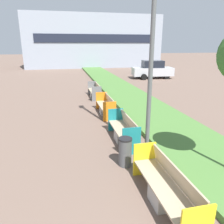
# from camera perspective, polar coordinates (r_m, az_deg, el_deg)

# --- Properties ---
(planter_grass_strip) EXTENTS (2.80, 120.00, 0.18)m
(planter_grass_strip) POSITION_cam_1_polar(r_m,az_deg,el_deg) (12.76, 7.56, 1.81)
(planter_grass_strip) COLOR #4C7A38
(planter_grass_strip) RESTS_ON ground
(building_backdrop) EXTENTS (20.78, 6.57, 7.85)m
(building_backdrop) POSITION_cam_1_polar(r_m,az_deg,el_deg) (36.94, -4.97, 17.87)
(building_backdrop) COLOR #939EAD
(building_backdrop) RESTS_ON ground
(bench_yellow_frame) EXTENTS (0.65, 2.48, 0.94)m
(bench_yellow_frame) POSITION_cam_1_polar(r_m,az_deg,el_deg) (5.25, 13.85, -19.03)
(bench_yellow_frame) COLOR #ADA8A0
(bench_yellow_frame) RESTS_ON ground
(bench_teal_frame) EXTENTS (0.65, 2.21, 0.94)m
(bench_teal_frame) POSITION_cam_1_polar(r_m,az_deg,el_deg) (8.09, 3.02, -5.12)
(bench_teal_frame) COLOR #ADA8A0
(bench_teal_frame) RESTS_ON ground
(bench_orange_frame) EXTENTS (0.65, 2.21, 0.94)m
(bench_orange_frame) POSITION_cam_1_polar(r_m,az_deg,el_deg) (11.17, -1.59, 1.23)
(bench_orange_frame) COLOR #ADA8A0
(bench_orange_frame) RESTS_ON ground
(bench_grey_frame) EXTENTS (0.65, 2.15, 0.94)m
(bench_grey_frame) POSITION_cam_1_polar(r_m,az_deg,el_deg) (14.87, -4.49, 5.21)
(bench_grey_frame) COLOR #ADA8A0
(bench_grey_frame) RESTS_ON ground
(litter_bin) EXTENTS (0.40, 0.40, 0.87)m
(litter_bin) POSITION_cam_1_polar(r_m,az_deg,el_deg) (6.51, 3.46, -10.33)
(litter_bin) COLOR #4C4F51
(litter_bin) RESTS_ON ground
(parked_car_distant) EXTENTS (4.38, 2.25, 1.86)m
(parked_car_distant) POSITION_cam_1_polar(r_m,az_deg,el_deg) (23.91, 10.52, 10.83)
(parked_car_distant) COLOR #B7BABF
(parked_car_distant) RESTS_ON ground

